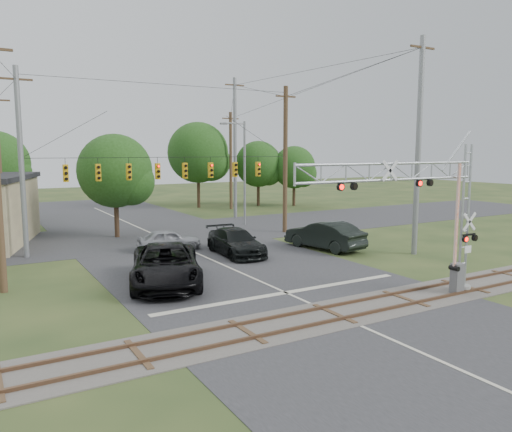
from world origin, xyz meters
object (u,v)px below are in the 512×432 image
traffic_signal_span (183,164)px  pickup_black (166,265)px  crossing_gantry (422,205)px  sedan_silver (169,240)px  car_dark (236,242)px  streetlight (243,168)px

traffic_signal_span → pickup_black: size_ratio=2.76×
traffic_signal_span → pickup_black: 12.37m
crossing_gantry → sedan_silver: 17.35m
traffic_signal_span → sedan_silver: bearing=-130.9°
car_dark → streetlight: (6.44, 10.83, 4.23)m
traffic_signal_span → streetlight: 9.14m
crossing_gantry → streetlight: bearing=80.2°
car_dark → pickup_black: bearing=-140.1°
sedan_silver → streetlight: streetlight is taller
streetlight → pickup_black: bearing=-129.6°
sedan_silver → traffic_signal_span: bearing=-33.6°
crossing_gantry → sedan_silver: crossing_gantry is taller
pickup_black → traffic_signal_span: bearing=82.6°
car_dark → sedan_silver: size_ratio=1.36×
car_dark → sedan_silver: car_dark is taller
traffic_signal_span → pickup_black: traffic_signal_span is taller
car_dark → streetlight: bearing=63.4°
pickup_black → sedan_silver: size_ratio=1.70×
pickup_black → car_dark: pickup_black is taller
crossing_gantry → streetlight: size_ratio=1.11×
sedan_silver → streetlight: (9.57, 7.36, 4.34)m
sedan_silver → streetlight: size_ratio=0.46×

